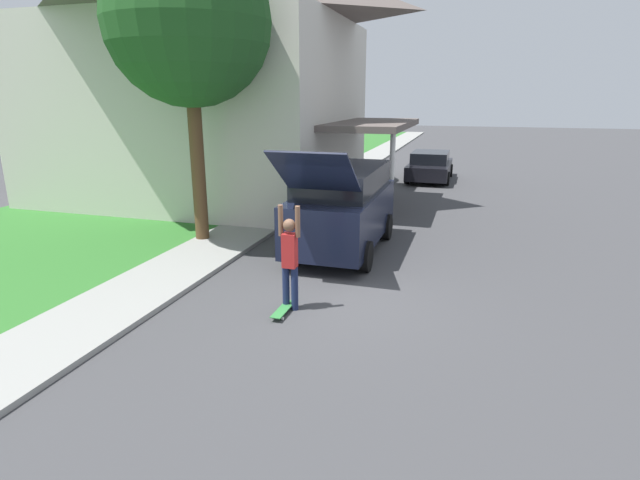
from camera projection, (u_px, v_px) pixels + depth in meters
ground_plane at (327, 293)px, 10.04m from camera, size 120.00×120.00×0.00m
lawn at (159, 206)px, 17.79m from camera, size 10.00×80.00×0.08m
sidewalk at (274, 214)px, 16.55m from camera, size 1.80×80.00×0.10m
house at (199, 64)px, 18.14m from camera, size 13.47×9.03×9.34m
lawn_tree_near at (188, 23)px, 12.06m from camera, size 4.07×4.07×7.50m
lawn_tree_far at (313, 81)px, 21.94m from camera, size 4.18×4.18×6.46m
suv_parked at (343, 207)px, 12.49m from camera, size 2.03×5.17×2.82m
car_down_street at (430, 166)px, 23.31m from camera, size 1.97×4.34×1.33m
skateboarder at (290, 257)px, 9.00m from camera, size 0.41×0.23×1.97m
skateboard at (283, 309)px, 9.06m from camera, size 0.21×0.82×0.10m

